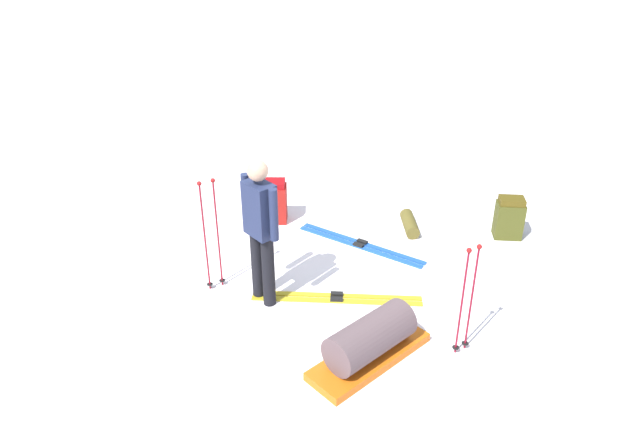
% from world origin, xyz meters
% --- Properties ---
extents(ground_plane, '(80.00, 80.00, 0.00)m').
position_xyz_m(ground_plane, '(0.00, 0.00, 0.00)').
color(ground_plane, white).
extents(skier_standing, '(0.35, 0.51, 1.70)m').
position_xyz_m(skier_standing, '(0.80, 0.64, 0.95)').
color(skier_standing, black).
rests_on(skier_standing, ground_plane).
extents(ski_pair_near, '(1.89, 0.73, 0.05)m').
position_xyz_m(ski_pair_near, '(0.01, 0.83, 0.01)').
color(ski_pair_near, gold).
rests_on(ski_pair_near, ground_plane).
extents(ski_pair_far, '(1.36, 1.44, 0.05)m').
position_xyz_m(ski_pair_far, '(-0.60, -0.22, 0.01)').
color(ski_pair_far, '#1F52A6').
rests_on(ski_pair_far, ground_plane).
extents(backpack_large_dark, '(0.42, 0.35, 0.58)m').
position_xyz_m(backpack_large_dark, '(-2.57, 0.02, 0.28)').
color(backpack_large_dark, '#464819').
rests_on(backpack_large_dark, ground_plane).
extents(backpack_bright, '(0.40, 0.35, 0.62)m').
position_xyz_m(backpack_bright, '(0.37, -1.15, 0.30)').
color(backpack_bright, maroon).
rests_on(backpack_bright, ground_plane).
extents(ski_poles_planted_near, '(0.19, 0.11, 1.22)m').
position_xyz_m(ski_poles_planted_near, '(-0.97, 1.95, 0.68)').
color(ski_poles_planted_near, maroon).
rests_on(ski_poles_planted_near, ground_plane).
extents(ski_poles_planted_far, '(0.22, 0.11, 1.38)m').
position_xyz_m(ski_poles_planted_far, '(1.31, 0.26, 0.76)').
color(ski_poles_planted_far, maroon).
rests_on(ski_poles_planted_far, ground_plane).
extents(gear_sled, '(1.38, 1.03, 0.49)m').
position_xyz_m(gear_sled, '(-0.04, 1.87, 0.22)').
color(gear_sled, orange).
rests_on(gear_sled, ground_plane).
extents(sleeping_mat_rolled, '(0.29, 0.57, 0.18)m').
position_xyz_m(sleeping_mat_rolled, '(-1.37, -0.47, 0.09)').
color(sleeping_mat_rolled, brown).
rests_on(sleeping_mat_rolled, ground_plane).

